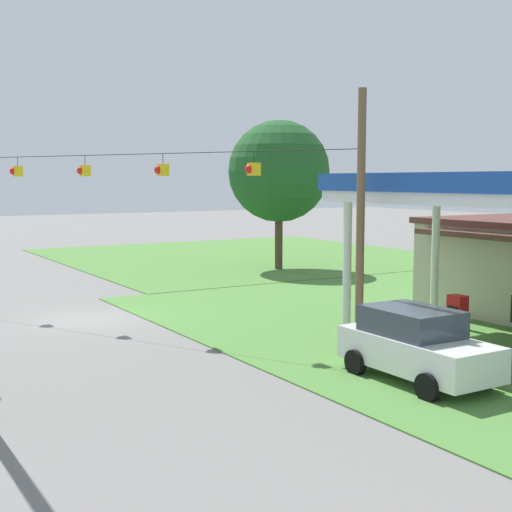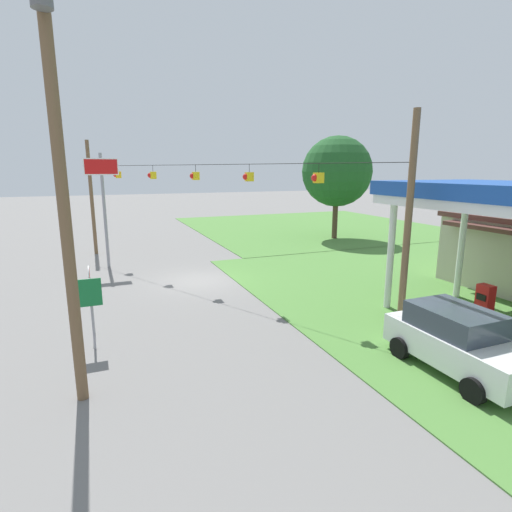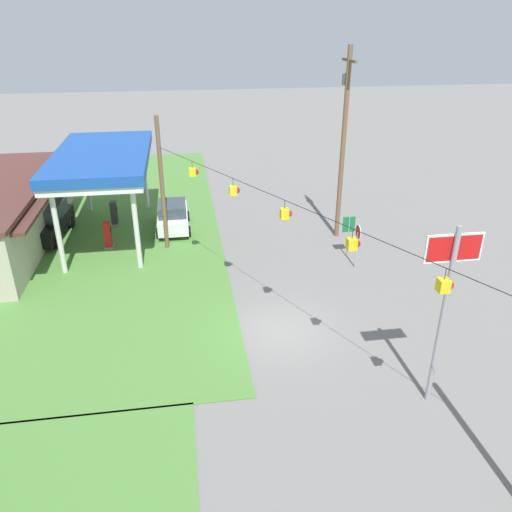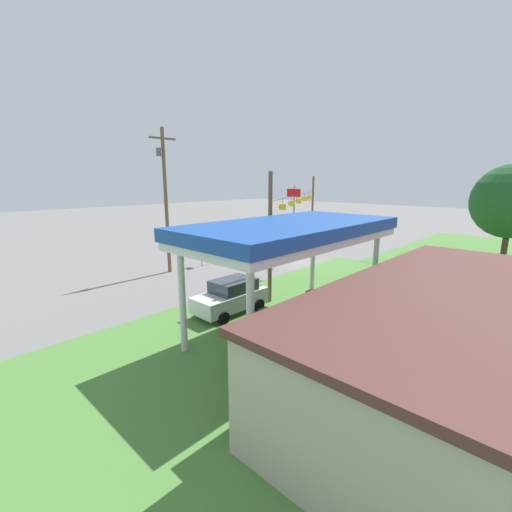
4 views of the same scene
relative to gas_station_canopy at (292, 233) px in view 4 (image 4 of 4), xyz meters
The scene contains 14 objects.
ground_plane 15.36m from the gas_station_canopy, 144.77° to the right, with size 160.00×160.00×0.00m, color slate.
grass_verge_station_corner 9.01m from the gas_station_canopy, 74.78° to the left, with size 36.00×28.00×0.04m, color #4C7F38.
gas_station_canopy is the anchor object (origin of this frame).
gas_station_store 7.92m from the gas_station_canopy, 91.26° to the left, with size 15.17×8.29×3.66m.
fuel_pump_near 4.45m from the gas_station_canopy, behind, with size 0.71×0.56×1.60m.
fuel_pump_far 4.45m from the gas_station_canopy, ahead, with size 0.71×0.56×1.60m.
car_at_pumps_front 5.44m from the gas_station_canopy, 84.23° to the right, with size 4.28×2.11×1.87m.
car_at_pumps_rear 5.37m from the gas_station_canopy, 84.79° to the left, with size 5.24×2.45×2.08m.
stop_sign_roadside 15.39m from the gas_station_canopy, 115.65° to the right, with size 0.80×0.08×2.50m.
stop_sign_overhead 21.17m from the gas_station_canopy, 143.02° to the right, with size 0.22×1.90×6.72m.
route_sign 14.83m from the gas_station_canopy, 110.55° to the right, with size 0.10×0.70×2.40m.
utility_pole_main 14.11m from the gas_station_canopy, 98.59° to the right, with size 2.20×0.44×11.08m.
signal_span_gantry 14.60m from the gas_station_canopy, 144.72° to the right, with size 19.27×10.24×7.71m.
tree_west_verge 21.35m from the gas_station_canopy, 164.92° to the left, with size 5.76×5.76×8.50m.
Camera 4 is at (24.39, 17.95, 7.18)m, focal length 24.00 mm.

